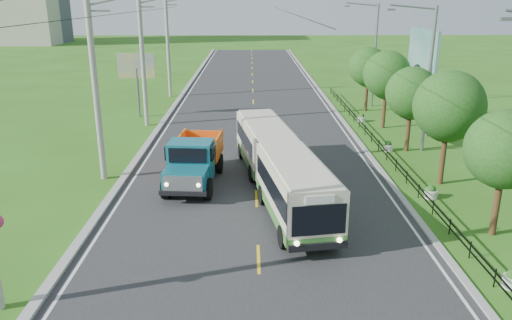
{
  "coord_description": "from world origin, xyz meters",
  "views": [
    {
      "loc": [
        -0.3,
        -16.75,
        9.4
      ],
      "look_at": [
        -0.02,
        6.31,
        1.9
      ],
      "focal_mm": 35.0,
      "sensor_mm": 36.0,
      "label": 1
    }
  ],
  "objects_px": {
    "streetlight_far": "(373,52)",
    "dump_truck": "(194,158)",
    "pole_mid": "(143,59)",
    "planter_far": "(362,118)",
    "tree_back": "(368,69)",
    "pole_near": "(96,86)",
    "tree_third": "(449,109)",
    "planter_front": "(512,280)",
    "bus": "(278,162)",
    "planter_mid": "(388,146)",
    "streetlight_mid": "(427,75)",
    "tree_fifth": "(387,77)",
    "tree_second": "(504,153)",
    "billboard_left": "(136,70)",
    "planter_near": "(431,192)",
    "pole_far": "(168,45)",
    "tree_fourth": "(412,95)",
    "billboard_right": "(422,57)"
  },
  "relations": [
    {
      "from": "pole_near",
      "to": "tree_back",
      "type": "bearing_deg",
      "value": 43.41
    },
    {
      "from": "pole_far",
      "to": "tree_fifth",
      "type": "bearing_deg",
      "value": -35.36
    },
    {
      "from": "planter_front",
      "to": "planter_far",
      "type": "bearing_deg",
      "value": 90.0
    },
    {
      "from": "streetlight_mid",
      "to": "planter_mid",
      "type": "distance_m",
      "value": 5.05
    },
    {
      "from": "planter_front",
      "to": "bus",
      "type": "relative_size",
      "value": 0.05
    },
    {
      "from": "pole_mid",
      "to": "pole_far",
      "type": "relative_size",
      "value": 1.0
    },
    {
      "from": "pole_mid",
      "to": "planter_far",
      "type": "xyz_separation_m",
      "value": [
        16.86,
        1.0,
        -4.81
      ]
    },
    {
      "from": "tree_third",
      "to": "tree_fourth",
      "type": "xyz_separation_m",
      "value": [
        -0.0,
        6.0,
        -0.4
      ]
    },
    {
      "from": "bus",
      "to": "tree_fifth",
      "type": "bearing_deg",
      "value": 47.76
    },
    {
      "from": "dump_truck",
      "to": "billboard_right",
      "type": "bearing_deg",
      "value": 41.9
    },
    {
      "from": "tree_second",
      "to": "bus",
      "type": "relative_size",
      "value": 0.37
    },
    {
      "from": "tree_back",
      "to": "pole_near",
      "type": "bearing_deg",
      "value": -136.59
    },
    {
      "from": "planter_mid",
      "to": "billboard_left",
      "type": "relative_size",
      "value": 0.13
    },
    {
      "from": "planter_front",
      "to": "planter_near",
      "type": "relative_size",
      "value": 1.0
    },
    {
      "from": "tree_back",
      "to": "planter_near",
      "type": "xyz_separation_m",
      "value": [
        -1.26,
        -20.14,
        -3.37
      ]
    },
    {
      "from": "planter_far",
      "to": "billboard_left",
      "type": "xyz_separation_m",
      "value": [
        -18.1,
        2.0,
        3.58
      ]
    },
    {
      "from": "pole_near",
      "to": "tree_fifth",
      "type": "relative_size",
      "value": 1.72
    },
    {
      "from": "tree_third",
      "to": "streetlight_far",
      "type": "relative_size",
      "value": 0.66
    },
    {
      "from": "tree_fourth",
      "to": "tree_fifth",
      "type": "height_order",
      "value": "tree_fifth"
    },
    {
      "from": "tree_third",
      "to": "planter_far",
      "type": "relative_size",
      "value": 8.96
    },
    {
      "from": "tree_second",
      "to": "billboard_left",
      "type": "relative_size",
      "value": 1.02
    },
    {
      "from": "tree_fourth",
      "to": "bus",
      "type": "distance_m",
      "value": 11.62
    },
    {
      "from": "tree_back",
      "to": "planter_near",
      "type": "relative_size",
      "value": 8.21
    },
    {
      "from": "tree_second",
      "to": "planter_front",
      "type": "height_order",
      "value": "tree_second"
    },
    {
      "from": "pole_mid",
      "to": "streetlight_far",
      "type": "xyz_separation_m",
      "value": [
        18.9,
        7.0,
        -0.19
      ]
    },
    {
      "from": "tree_fifth",
      "to": "bus",
      "type": "height_order",
      "value": "tree_fifth"
    },
    {
      "from": "tree_second",
      "to": "pole_near",
      "type": "bearing_deg",
      "value": 159.26
    },
    {
      "from": "pole_far",
      "to": "tree_second",
      "type": "bearing_deg",
      "value": -59.58
    },
    {
      "from": "tree_second",
      "to": "streetlight_far",
      "type": "bearing_deg",
      "value": 88.26
    },
    {
      "from": "tree_third",
      "to": "billboard_left",
      "type": "bearing_deg",
      "value": 140.67
    },
    {
      "from": "pole_mid",
      "to": "planter_near",
      "type": "relative_size",
      "value": 14.93
    },
    {
      "from": "billboard_right",
      "to": "dump_truck",
      "type": "xyz_separation_m",
      "value": [
        -15.54,
        -11.86,
        -3.89
      ]
    },
    {
      "from": "tree_fourth",
      "to": "billboard_right",
      "type": "bearing_deg",
      "value": 67.36
    },
    {
      "from": "planter_far",
      "to": "bus",
      "type": "relative_size",
      "value": 0.05
    },
    {
      "from": "planter_mid",
      "to": "streetlight_mid",
      "type": "bearing_deg",
      "value": 0.0
    },
    {
      "from": "bus",
      "to": "planter_front",
      "type": "bearing_deg",
      "value": -58.46
    },
    {
      "from": "planter_near",
      "to": "dump_truck",
      "type": "distance_m",
      "value": 12.09
    },
    {
      "from": "streetlight_far",
      "to": "streetlight_mid",
      "type": "bearing_deg",
      "value": -90.0
    },
    {
      "from": "planter_front",
      "to": "billboard_right",
      "type": "relative_size",
      "value": 0.09
    },
    {
      "from": "tree_fifth",
      "to": "planter_far",
      "type": "relative_size",
      "value": 8.66
    },
    {
      "from": "tree_fourth",
      "to": "billboard_left",
      "type": "bearing_deg",
      "value": 153.01
    },
    {
      "from": "tree_back",
      "to": "billboard_left",
      "type": "height_order",
      "value": "tree_back"
    },
    {
      "from": "pole_far",
      "to": "tree_third",
      "type": "relative_size",
      "value": 1.67
    },
    {
      "from": "streetlight_far",
      "to": "dump_truck",
      "type": "distance_m",
      "value": 24.47
    },
    {
      "from": "pole_near",
      "to": "bus",
      "type": "xyz_separation_m",
      "value": [
        9.36,
        -2.24,
        -3.45
      ]
    },
    {
      "from": "billboard_left",
      "to": "planter_mid",
      "type": "bearing_deg",
      "value": -28.92
    },
    {
      "from": "tree_fifth",
      "to": "streetlight_mid",
      "type": "relative_size",
      "value": 0.64
    },
    {
      "from": "planter_front",
      "to": "streetlight_far",
      "type": "bearing_deg",
      "value": 86.11
    },
    {
      "from": "tree_third",
      "to": "planter_near",
      "type": "xyz_separation_m",
      "value": [
        -1.26,
        -2.14,
        -3.7
      ]
    },
    {
      "from": "tree_fifth",
      "to": "planter_near",
      "type": "bearing_deg",
      "value": -95.08
    }
  ]
}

